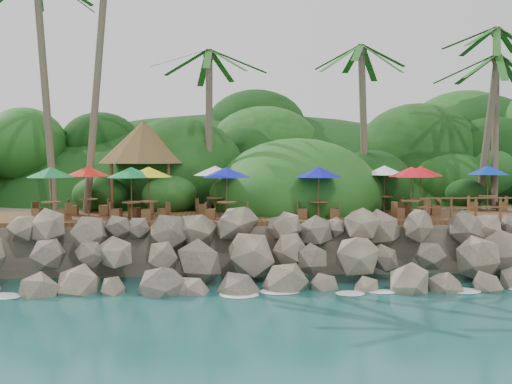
{
  "coord_description": "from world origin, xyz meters",
  "views": [
    {
      "loc": [
        -1.52,
        -21.1,
        5.1
      ],
      "look_at": [
        0.0,
        6.0,
        3.4
      ],
      "focal_mm": 41.04,
      "sensor_mm": 36.0,
      "label": 1
    }
  ],
  "objects": [
    {
      "name": "dining_clusters",
      "position": [
        0.71,
        5.86,
        4.21
      ],
      "size": [
        22.98,
        5.32,
        2.3
      ],
      "color": "brown",
      "rests_on": "terrace"
    },
    {
      "name": "waiter",
      "position": [
        1.43,
        6.12,
        3.15
      ],
      "size": [
        0.68,
        0.51,
        1.7
      ],
      "primitive_type": "imported",
      "rotation": [
        0.0,
        0.0,
        3.32
      ],
      "color": "white",
      "rests_on": "terrace"
    },
    {
      "name": "palms",
      "position": [
        1.69,
        8.87,
        12.1
      ],
      "size": [
        29.0,
        7.0,
        14.42
      ],
      "color": "brown",
      "rests_on": "ground"
    },
    {
      "name": "jungle_hill",
      "position": [
        0.0,
        23.5,
        0.0
      ],
      "size": [
        44.8,
        28.0,
        15.4
      ],
      "primitive_type": "ellipsoid",
      "color": "#143811",
      "rests_on": "ground"
    },
    {
      "name": "terrace",
      "position": [
        0.0,
        6.0,
        2.2
      ],
      "size": [
        26.0,
        5.0,
        0.2
      ],
      "primitive_type": "cube",
      "color": "brown",
      "rests_on": "land_base"
    },
    {
      "name": "seawall",
      "position": [
        0.0,
        2.0,
        1.15
      ],
      "size": [
        29.0,
        4.0,
        2.3
      ],
      "primitive_type": null,
      "color": "gray",
      "rests_on": "ground"
    },
    {
      "name": "palapa",
      "position": [
        -5.65,
        9.6,
        5.79
      ],
      "size": [
        4.68,
        4.68,
        4.6
      ],
      "color": "brown",
      "rests_on": "ground"
    },
    {
      "name": "railing",
      "position": [
        10.56,
        3.65,
        2.91
      ],
      "size": [
        7.2,
        0.1,
        1.0
      ],
      "color": "brown",
      "rests_on": "terrace"
    },
    {
      "name": "ground",
      "position": [
        0.0,
        0.0,
        0.0
      ],
      "size": [
        140.0,
        140.0,
        0.0
      ],
      "primitive_type": "plane",
      "color": "#19514F",
      "rests_on": "ground"
    },
    {
      "name": "jungle_foliage",
      "position": [
        0.0,
        15.0,
        0.0
      ],
      "size": [
        44.0,
        16.0,
        12.0
      ],
      "primitive_type": null,
      "color": "#143811",
      "rests_on": "ground"
    },
    {
      "name": "land_base",
      "position": [
        0.0,
        16.0,
        1.05
      ],
      "size": [
        32.0,
        25.2,
        2.1
      ],
      "primitive_type": "cube",
      "color": "gray",
      "rests_on": "ground"
    },
    {
      "name": "foam_line",
      "position": [
        0.0,
        0.3,
        0.03
      ],
      "size": [
        25.2,
        0.8,
        0.06
      ],
      "color": "white",
      "rests_on": "ground"
    }
  ]
}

